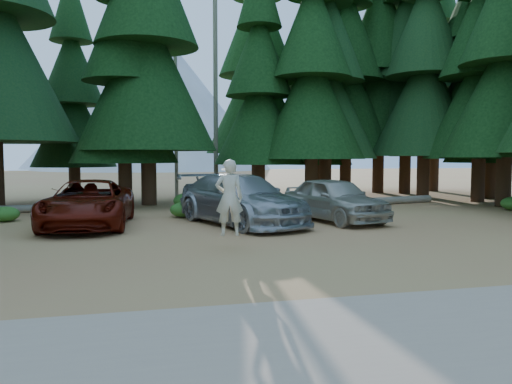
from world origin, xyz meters
TOP-DOWN VIEW (x-y plane):
  - ground at (0.00, 0.00)m, footprint 160.00×160.00m
  - gravel_strip at (0.00, -6.50)m, footprint 26.00×3.50m
  - forest_belt_north at (0.00, 15.00)m, footprint 36.00×7.00m
  - snag_front at (0.80, 14.50)m, footprint 0.24×0.24m
  - snag_back at (-1.20, 16.00)m, footprint 0.20×0.20m
  - mountain_peak at (-2.59, 88.23)m, footprint 48.00×50.00m
  - red_pickup at (-4.90, 4.87)m, footprint 2.92×5.69m
  - silver_minivan_center at (0.07, 4.34)m, footprint 4.27×6.34m
  - silver_minivan_right at (3.46, 4.35)m, footprint 2.93×4.95m
  - frisbee_player at (-1.14, -0.13)m, footprint 0.74×0.54m
  - log_left at (-6.65, 9.86)m, footprint 4.44×0.34m
  - log_mid at (0.46, 7.85)m, footprint 3.41×1.93m
  - log_right at (8.35, 9.70)m, footprint 5.53×1.61m
  - shrub_far_left at (-5.76, 8.10)m, footprint 0.93×0.93m
  - shrub_left at (-1.64, 6.80)m, footprint 1.04×1.04m
  - shrub_center_left at (-1.17, 10.00)m, footprint 1.28×1.28m
  - shrub_center_right at (-0.25, 10.00)m, footprint 0.73×0.73m
  - shrub_right at (2.49, 8.49)m, footprint 0.99×0.99m
  - shrub_far_right at (5.11, 7.73)m, footprint 1.17×1.17m
  - shrub_edge_west at (-7.92, 6.96)m, footprint 0.97×0.97m

SIDE VIEW (x-z plane):
  - ground at x=0.00m, z-range 0.00..0.00m
  - forest_belt_north at x=0.00m, z-range -11.00..11.00m
  - gravel_strip at x=0.00m, z-range 0.00..0.01m
  - log_mid at x=0.46m, z-range 0.00..0.30m
  - log_left at x=-6.65m, z-range 0.00..0.32m
  - log_right at x=8.35m, z-range 0.00..0.36m
  - shrub_center_right at x=-0.25m, z-range 0.00..0.40m
  - shrub_far_left at x=-5.76m, z-range 0.00..0.51m
  - shrub_edge_west at x=-7.92m, z-range 0.00..0.53m
  - shrub_right at x=2.49m, z-range 0.00..0.54m
  - shrub_left at x=-1.64m, z-range 0.00..0.57m
  - shrub_far_right at x=5.11m, z-range 0.00..0.64m
  - shrub_center_left at x=-1.17m, z-range 0.00..0.70m
  - red_pickup at x=-4.90m, z-range 0.00..1.54m
  - silver_minivan_right at x=3.46m, z-range 0.00..1.58m
  - silver_minivan_center at x=0.07m, z-range 0.00..1.70m
  - frisbee_player at x=-1.14m, z-range 0.35..2.23m
  - snag_back at x=-1.20m, z-range 0.00..10.00m
  - snag_front at x=0.80m, z-range 0.00..12.00m
  - mountain_peak at x=-2.59m, z-range -1.29..26.71m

